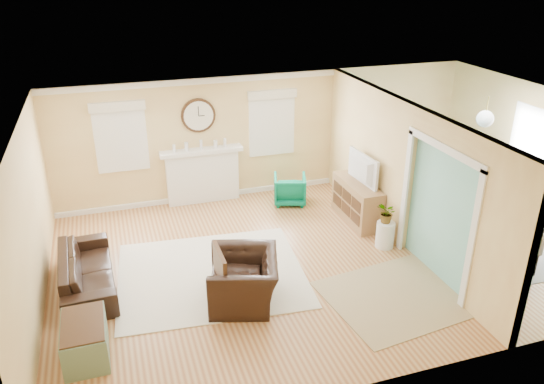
% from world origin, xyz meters
% --- Properties ---
extents(floor, '(9.00, 9.00, 0.00)m').
position_xyz_m(floor, '(0.00, 0.00, 0.00)').
color(floor, '#96562D').
rests_on(floor, ground).
extents(wall_back, '(9.00, 0.02, 2.60)m').
position_xyz_m(wall_back, '(0.00, 3.00, 1.30)').
color(wall_back, tan).
rests_on(wall_back, ground).
extents(wall_front, '(9.00, 0.02, 2.60)m').
position_xyz_m(wall_front, '(0.00, -3.00, 1.30)').
color(wall_front, tan).
rests_on(wall_front, ground).
extents(wall_left, '(0.02, 6.00, 2.60)m').
position_xyz_m(wall_left, '(-4.50, 0.00, 1.30)').
color(wall_left, tan).
rests_on(wall_left, ground).
extents(wall_right, '(0.02, 6.00, 2.60)m').
position_xyz_m(wall_right, '(4.50, 0.00, 1.30)').
color(wall_right, tan).
rests_on(wall_right, ground).
extents(ceiling, '(9.00, 6.00, 0.02)m').
position_xyz_m(ceiling, '(0.00, 0.00, 2.60)').
color(ceiling, white).
rests_on(ceiling, wall_back).
extents(partition, '(0.17, 6.00, 2.60)m').
position_xyz_m(partition, '(1.51, 0.28, 1.36)').
color(partition, tan).
rests_on(partition, ground).
extents(fireplace, '(1.70, 0.30, 1.17)m').
position_xyz_m(fireplace, '(-1.50, 2.88, 0.60)').
color(fireplace, white).
rests_on(fireplace, ground).
extents(wall_clock, '(0.70, 0.07, 0.70)m').
position_xyz_m(wall_clock, '(-1.50, 2.97, 1.85)').
color(wall_clock, '#442A15').
rests_on(wall_clock, wall_back).
extents(window_left, '(1.05, 0.13, 1.42)m').
position_xyz_m(window_left, '(-3.05, 2.95, 1.66)').
color(window_left, white).
rests_on(window_left, wall_back).
extents(window_right, '(1.05, 0.13, 1.42)m').
position_xyz_m(window_right, '(0.05, 2.95, 1.66)').
color(window_right, white).
rests_on(window_right, wall_back).
extents(french_doors, '(0.06, 1.70, 2.20)m').
position_xyz_m(french_doors, '(4.45, 0.00, 1.10)').
color(french_doors, white).
rests_on(french_doors, ground).
extents(pendant, '(0.30, 0.30, 0.55)m').
position_xyz_m(pendant, '(3.00, 0.00, 2.20)').
color(pendant, gold).
rests_on(pendant, ceiling).
extents(rug_cream, '(3.20, 2.84, 0.02)m').
position_xyz_m(rug_cream, '(-1.95, -0.01, 0.01)').
color(rug_cream, silver).
rests_on(rug_cream, floor).
extents(rug_jute, '(2.40, 2.05, 0.01)m').
position_xyz_m(rug_jute, '(0.69, -1.49, 0.01)').
color(rug_jute, tan).
rests_on(rug_jute, floor).
extents(rug_grey, '(2.45, 3.06, 0.01)m').
position_xyz_m(rug_grey, '(2.86, -0.34, 0.01)').
color(rug_grey, gray).
rests_on(rug_grey, floor).
extents(sofa, '(0.86, 2.03, 0.58)m').
position_xyz_m(sofa, '(-3.86, 0.25, 0.29)').
color(sofa, black).
rests_on(sofa, floor).
extents(eames_chair, '(1.29, 1.38, 0.75)m').
position_xyz_m(eames_chair, '(-1.62, -0.86, 0.37)').
color(eames_chair, black).
rests_on(eames_chair, floor).
extents(green_chair, '(0.82, 0.84, 0.61)m').
position_xyz_m(green_chair, '(0.21, 2.23, 0.30)').
color(green_chair, '#00654D').
rests_on(green_chair, floor).
extents(trunk, '(0.56, 0.91, 0.52)m').
position_xyz_m(trunk, '(-3.89, -1.41, 0.26)').
color(trunk, slate).
rests_on(trunk, floor).
extents(credenza, '(0.47, 1.37, 0.80)m').
position_xyz_m(credenza, '(1.19, 1.05, 0.40)').
color(credenza, olive).
rests_on(credenza, floor).
extents(tv, '(0.20, 1.02, 0.58)m').
position_xyz_m(tv, '(1.17, 1.05, 1.09)').
color(tv, black).
rests_on(tv, credenza).
extents(garden_stool, '(0.33, 0.33, 0.48)m').
position_xyz_m(garden_stool, '(1.21, -0.05, 0.24)').
color(garden_stool, white).
rests_on(garden_stool, floor).
extents(potted_plant, '(0.32, 0.36, 0.38)m').
position_xyz_m(potted_plant, '(1.21, -0.05, 0.67)').
color(potted_plant, '#337F33').
rests_on(potted_plant, garden_stool).
extents(dining_table, '(1.09, 1.87, 0.65)m').
position_xyz_m(dining_table, '(2.86, -0.34, 0.32)').
color(dining_table, '#442A15').
rests_on(dining_table, floor).
extents(dining_chair_n, '(0.49, 0.49, 0.89)m').
position_xyz_m(dining_chair_n, '(2.88, 0.68, 0.52)').
color(dining_chair_n, gray).
rests_on(dining_chair_n, floor).
extents(dining_chair_s, '(0.41, 0.41, 0.90)m').
position_xyz_m(dining_chair_s, '(2.91, -1.51, 0.53)').
color(dining_chair_s, gray).
rests_on(dining_chair_s, floor).
extents(dining_chair_w, '(0.50, 0.50, 0.99)m').
position_xyz_m(dining_chair_w, '(2.30, -0.26, 0.58)').
color(dining_chair_w, white).
rests_on(dining_chair_w, floor).
extents(dining_chair_e, '(0.47, 0.47, 0.96)m').
position_xyz_m(dining_chair_e, '(3.52, -0.28, 0.57)').
color(dining_chair_e, gray).
rests_on(dining_chair_e, floor).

